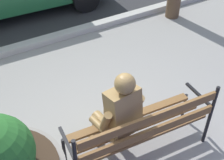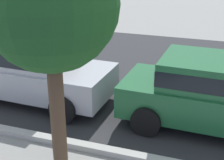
{
  "view_description": "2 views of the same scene",
  "coord_description": "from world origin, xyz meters",
  "views": [
    {
      "loc": [
        -1.34,
        -2.1,
        3.19
      ],
      "look_at": [
        0.18,
        0.46,
        0.75
      ],
      "focal_mm": 48.34,
      "sensor_mm": 36.0,
      "label": 1
    },
    {
      "loc": [
        0.05,
        -2.1,
        3.72
      ],
      "look_at": [
        -2.27,
        4.62,
        0.8
      ],
      "focal_mm": 52.74,
      "sensor_mm": 36.0,
      "label": 2
    }
  ],
  "objects": [
    {
      "name": "parked_car_green",
      "position": [
        0.06,
        4.62,
        0.84
      ],
      "size": [
        4.16,
        2.03,
        1.56
      ],
      "color": "#236638",
      "rests_on": "ground"
    },
    {
      "name": "parked_car_silver",
      "position": [
        -4.48,
        4.62,
        0.84
      ],
      "size": [
        4.16,
        2.03,
        1.56
      ],
      "color": "#B7B7BC",
      "rests_on": "ground"
    },
    {
      "name": "street_surface",
      "position": [
        0.0,
        7.5,
        0.0
      ],
      "size": [
        60.0,
        9.0,
        0.01
      ],
      "primitive_type": "cube",
      "color": "#2D2D30",
      "rests_on": "ground"
    },
    {
      "name": "street_tree_near_bench",
      "position": [
        -2.35,
        2.11,
        2.92
      ],
      "size": [
        2.03,
        2.03,
        3.97
      ],
      "color": "brown",
      "rests_on": "ground"
    }
  ]
}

